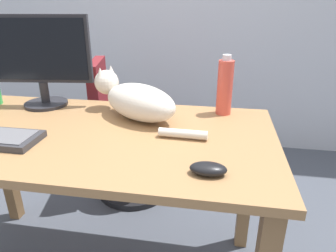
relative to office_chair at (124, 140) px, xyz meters
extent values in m
cube|color=#9E7247|center=(0.09, -0.69, 0.36)|extent=(1.45, 0.74, 0.03)
cube|color=olive|center=(-0.58, -0.38, -0.02)|extent=(0.06, 0.06, 0.72)
cube|color=olive|center=(0.75, -0.38, -0.02)|extent=(0.06, 0.06, 0.72)
cylinder|color=black|center=(0.05, 0.01, -0.36)|extent=(0.48, 0.48, 0.04)
cylinder|color=black|center=(0.05, 0.01, -0.16)|extent=(0.06, 0.06, 0.43)
cylinder|color=maroon|center=(0.05, 0.01, 0.08)|extent=(0.44, 0.44, 0.06)
cube|color=maroon|center=(-0.13, -0.03, 0.31)|extent=(0.13, 0.36, 0.40)
cylinder|color=#232328|center=(-0.23, -0.43, 0.38)|extent=(0.20, 0.20, 0.01)
cylinder|color=#232328|center=(-0.23, -0.43, 0.44)|extent=(0.04, 0.04, 0.10)
cube|color=#232328|center=(-0.23, -0.43, 0.64)|extent=(0.48, 0.09, 0.30)
cube|color=black|center=(-0.23, -0.44, 0.64)|extent=(0.45, 0.06, 0.27)
ellipsoid|color=silver|center=(0.26, -0.53, 0.45)|extent=(0.40, 0.34, 0.15)
sphere|color=silver|center=(0.08, -0.42, 0.50)|extent=(0.11, 0.11, 0.11)
cone|color=silver|center=(0.06, -0.45, 0.55)|extent=(0.04, 0.04, 0.04)
cone|color=silver|center=(0.09, -0.39, 0.55)|extent=(0.04, 0.04, 0.04)
cylinder|color=silver|center=(0.46, -0.70, 0.39)|extent=(0.18, 0.04, 0.03)
ellipsoid|color=black|center=(0.57, -0.93, 0.39)|extent=(0.11, 0.06, 0.04)
cylinder|color=#D84C3D|center=(0.61, -0.40, 0.49)|extent=(0.07, 0.07, 0.24)
cylinder|color=silver|center=(0.61, -0.40, 0.62)|extent=(0.04, 0.04, 0.02)
camera|label=1|loc=(0.58, -1.71, 0.85)|focal=32.50mm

